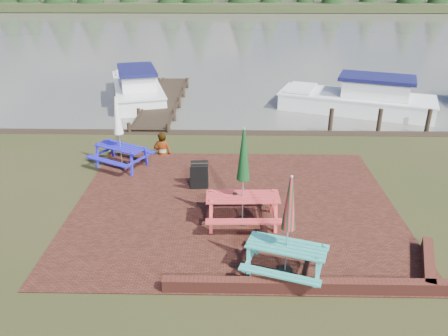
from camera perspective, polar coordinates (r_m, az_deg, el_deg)
ground at (r=11.55m, az=1.36°, el=-7.37°), size 120.00×120.00×0.00m
paving at (r=12.41m, az=1.36°, el=-4.88°), size 9.00×7.50×0.02m
brick_wall at (r=9.75m, az=14.51°, el=-14.06°), size 6.21×1.79×0.30m
water at (r=47.20m, az=1.29°, el=17.17°), size 120.00×60.00×0.02m
picnic_table_teal at (r=9.51m, az=8.23°, el=-9.48°), size 2.09×1.97×2.36m
picnic_table_red at (r=11.18m, az=2.49°, el=-3.13°), size 1.94×1.73×2.62m
picnic_table_blue at (r=14.89m, az=-13.43°, el=3.18°), size 2.26×2.18×2.41m
chalkboard at (r=13.15m, az=-3.24°, el=-1.02°), size 0.54×0.54×0.85m
jetty at (r=22.18m, az=-7.86°, el=8.68°), size 1.76×9.08×1.00m
boat_jetty at (r=23.67m, az=-11.26°, el=10.13°), size 4.04×7.06×1.94m
boat_near at (r=22.12m, az=17.24°, el=8.49°), size 7.59×4.77×1.94m
person at (r=15.58m, az=-8.20°, el=4.57°), size 0.63×0.43×1.68m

